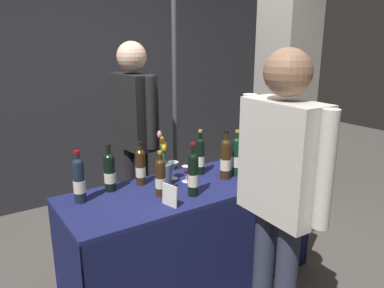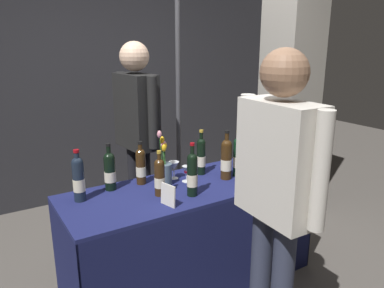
{
  "view_description": "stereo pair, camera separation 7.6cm",
  "coord_description": "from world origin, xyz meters",
  "px_view_note": "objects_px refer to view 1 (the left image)",
  "views": [
    {
      "loc": [
        -1.37,
        -2.04,
        1.78
      ],
      "look_at": [
        0.0,
        0.0,
        1.09
      ],
      "focal_mm": 34.77,
      "sensor_mm": 36.0,
      "label": 1
    },
    {
      "loc": [
        -1.31,
        -2.08,
        1.78
      ],
      "look_at": [
        0.0,
        0.0,
        1.09
      ],
      "focal_mm": 34.77,
      "sensor_mm": 36.0,
      "label": 2
    }
  ],
  "objects_px": {
    "concrete_pillar": "(288,55)",
    "display_bottle_0": "(193,174)",
    "featured_wine_bottle": "(79,180)",
    "wine_glass_near_taster": "(186,171)",
    "tasting_table": "(192,217)",
    "booth_signpost": "(174,78)",
    "wine_glass_near_vendor": "(173,166)",
    "vendor_presenter": "(135,126)",
    "taster_foreground_right": "(280,181)",
    "wine_glass_mid": "(243,170)",
    "flower_vase": "(164,169)"
  },
  "relations": [
    {
      "from": "concrete_pillar",
      "to": "display_bottle_0",
      "type": "distance_m",
      "value": 1.9
    },
    {
      "from": "featured_wine_bottle",
      "to": "wine_glass_near_taster",
      "type": "xyz_separation_m",
      "value": [
        0.74,
        -0.08,
        -0.07
      ]
    },
    {
      "from": "tasting_table",
      "to": "booth_signpost",
      "type": "distance_m",
      "value": 1.4
    },
    {
      "from": "tasting_table",
      "to": "wine_glass_near_vendor",
      "type": "bearing_deg",
      "value": 104.86
    },
    {
      "from": "wine_glass_near_taster",
      "to": "vendor_presenter",
      "type": "distance_m",
      "value": 0.75
    },
    {
      "from": "concrete_pillar",
      "to": "wine_glass_near_vendor",
      "type": "xyz_separation_m",
      "value": [
        -1.56,
        -0.39,
        -0.75
      ]
    },
    {
      "from": "wine_glass_near_taster",
      "to": "tasting_table",
      "type": "bearing_deg",
      "value": -87.27
    },
    {
      "from": "wine_glass_near_taster",
      "to": "vendor_presenter",
      "type": "xyz_separation_m",
      "value": [
        -0.05,
        0.72,
        0.2
      ]
    },
    {
      "from": "display_bottle_0",
      "to": "taster_foreground_right",
      "type": "bearing_deg",
      "value": -78.19
    },
    {
      "from": "vendor_presenter",
      "to": "taster_foreground_right",
      "type": "height_order",
      "value": "vendor_presenter"
    },
    {
      "from": "taster_foreground_right",
      "to": "vendor_presenter",
      "type": "bearing_deg",
      "value": 5.68
    },
    {
      "from": "featured_wine_bottle",
      "to": "booth_signpost",
      "type": "height_order",
      "value": "booth_signpost"
    },
    {
      "from": "wine_glass_mid",
      "to": "booth_signpost",
      "type": "bearing_deg",
      "value": 82.48
    },
    {
      "from": "vendor_presenter",
      "to": "tasting_table",
      "type": "bearing_deg",
      "value": -1.62
    },
    {
      "from": "wine_glass_mid",
      "to": "concrete_pillar",
      "type": "bearing_deg",
      "value": 31.9
    },
    {
      "from": "tasting_table",
      "to": "vendor_presenter",
      "type": "height_order",
      "value": "vendor_presenter"
    },
    {
      "from": "taster_foreground_right",
      "to": "featured_wine_bottle",
      "type": "bearing_deg",
      "value": 42.27
    },
    {
      "from": "tasting_table",
      "to": "wine_glass_near_taster",
      "type": "bearing_deg",
      "value": 92.73
    },
    {
      "from": "concrete_pillar",
      "to": "vendor_presenter",
      "type": "distance_m",
      "value": 1.69
    },
    {
      "from": "tasting_table",
      "to": "flower_vase",
      "type": "distance_m",
      "value": 0.41
    },
    {
      "from": "wine_glass_mid",
      "to": "flower_vase",
      "type": "xyz_separation_m",
      "value": [
        -0.46,
        0.31,
        0.01
      ]
    },
    {
      "from": "flower_vase",
      "to": "wine_glass_near_taster",
      "type": "bearing_deg",
      "value": -13.71
    },
    {
      "from": "display_bottle_0",
      "to": "wine_glass_near_vendor",
      "type": "height_order",
      "value": "display_bottle_0"
    },
    {
      "from": "vendor_presenter",
      "to": "booth_signpost",
      "type": "xyz_separation_m",
      "value": [
        0.51,
        0.18,
        0.36
      ]
    },
    {
      "from": "wine_glass_near_taster",
      "to": "booth_signpost",
      "type": "bearing_deg",
      "value": 62.96
    },
    {
      "from": "wine_glass_near_taster",
      "to": "booth_signpost",
      "type": "height_order",
      "value": "booth_signpost"
    },
    {
      "from": "flower_vase",
      "to": "vendor_presenter",
      "type": "distance_m",
      "value": 0.71
    },
    {
      "from": "display_bottle_0",
      "to": "wine_glass_mid",
      "type": "xyz_separation_m",
      "value": [
        0.4,
        -0.04,
        -0.04
      ]
    },
    {
      "from": "tasting_table",
      "to": "wine_glass_near_vendor",
      "type": "distance_m",
      "value": 0.39
    },
    {
      "from": "tasting_table",
      "to": "wine_glass_near_taster",
      "type": "relative_size",
      "value": 15.49
    },
    {
      "from": "concrete_pillar",
      "to": "flower_vase",
      "type": "height_order",
      "value": "concrete_pillar"
    },
    {
      "from": "concrete_pillar",
      "to": "wine_glass_near_vendor",
      "type": "bearing_deg",
      "value": -166.17
    },
    {
      "from": "featured_wine_bottle",
      "to": "booth_signpost",
      "type": "xyz_separation_m",
      "value": [
        1.2,
        0.82,
        0.5
      ]
    },
    {
      "from": "tasting_table",
      "to": "flower_vase",
      "type": "bearing_deg",
      "value": 145.29
    },
    {
      "from": "flower_vase",
      "to": "booth_signpost",
      "type": "distance_m",
      "value": 1.18
    },
    {
      "from": "wine_glass_mid",
      "to": "taster_foreground_right",
      "type": "xyz_separation_m",
      "value": [
        -0.27,
        -0.59,
        0.17
      ]
    },
    {
      "from": "tasting_table",
      "to": "taster_foreground_right",
      "type": "bearing_deg",
      "value": -87.53
    },
    {
      "from": "featured_wine_bottle",
      "to": "display_bottle_0",
      "type": "relative_size",
      "value": 0.94
    },
    {
      "from": "featured_wine_bottle",
      "to": "vendor_presenter",
      "type": "xyz_separation_m",
      "value": [
        0.69,
        0.64,
        0.14
      ]
    },
    {
      "from": "vendor_presenter",
      "to": "taster_foreground_right",
      "type": "distance_m",
      "value": 1.58
    },
    {
      "from": "concrete_pillar",
      "to": "featured_wine_bottle",
      "type": "height_order",
      "value": "concrete_pillar"
    },
    {
      "from": "tasting_table",
      "to": "display_bottle_0",
      "type": "bearing_deg",
      "value": -121.61
    },
    {
      "from": "wine_glass_mid",
      "to": "wine_glass_near_taster",
      "type": "height_order",
      "value": "wine_glass_mid"
    },
    {
      "from": "tasting_table",
      "to": "wine_glass_near_taster",
      "type": "height_order",
      "value": "wine_glass_near_taster"
    },
    {
      "from": "featured_wine_bottle",
      "to": "vendor_presenter",
      "type": "height_order",
      "value": "vendor_presenter"
    },
    {
      "from": "featured_wine_bottle",
      "to": "wine_glass_near_vendor",
      "type": "xyz_separation_m",
      "value": [
        0.7,
        0.02,
        -0.06
      ]
    },
    {
      "from": "wine_glass_near_vendor",
      "to": "concrete_pillar",
      "type": "bearing_deg",
      "value": 13.83
    },
    {
      "from": "tasting_table",
      "to": "display_bottle_0",
      "type": "xyz_separation_m",
      "value": [
        -0.1,
        -0.16,
        0.4
      ]
    },
    {
      "from": "concrete_pillar",
      "to": "display_bottle_0",
      "type": "xyz_separation_m",
      "value": [
        -1.62,
        -0.72,
        -0.7
      ]
    },
    {
      "from": "concrete_pillar",
      "to": "wine_glass_mid",
      "type": "xyz_separation_m",
      "value": [
        -1.22,
        -0.76,
        -0.74
      ]
    }
  ]
}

